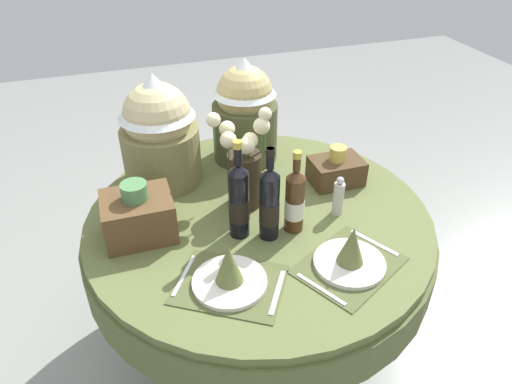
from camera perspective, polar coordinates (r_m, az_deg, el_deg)
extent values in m
plane|color=gray|center=(2.36, 0.26, -17.63)|extent=(8.00, 8.00, 0.00)
cylinder|color=#5B6638|center=(1.84, 0.32, -3.13)|extent=(1.32, 1.32, 0.04)
cylinder|color=#545D33|center=(1.90, 0.31, -5.50)|extent=(1.35, 1.35, 0.16)
cylinder|color=black|center=(2.08, 0.29, -11.20)|extent=(0.12, 0.12, 0.69)
cylinder|color=black|center=(2.35, 0.26, -17.41)|extent=(0.75, 0.75, 0.03)
cube|color=#4E562F|center=(1.54, -3.18, -11.02)|extent=(0.43, 0.40, 0.00)
cylinder|color=silver|center=(1.53, -3.19, -10.75)|extent=(0.24, 0.24, 0.02)
cone|color=#606B38|center=(1.48, -3.29, -8.62)|extent=(0.09, 0.09, 0.14)
cube|color=silver|center=(1.58, -8.66, -9.85)|extent=(0.11, 0.17, 0.00)
cube|color=silver|center=(1.51, 2.58, -11.94)|extent=(0.11, 0.17, 0.00)
cube|color=#4E562F|center=(1.63, 11.13, -8.64)|extent=(0.42, 0.39, 0.00)
cylinder|color=silver|center=(1.62, 11.17, -8.38)|extent=(0.24, 0.24, 0.02)
cone|color=#606B38|center=(1.57, 11.48, -6.28)|extent=(0.09, 0.09, 0.14)
cube|color=silver|center=(1.53, 7.81, -11.48)|extent=(0.10, 0.17, 0.00)
cube|color=silver|center=(1.73, 14.06, -5.93)|extent=(0.10, 0.18, 0.00)
cylinder|color=#332819|center=(1.82, -1.39, 1.51)|extent=(0.13, 0.13, 0.22)
sphere|color=beige|center=(1.71, -1.16, 5.55)|extent=(0.06, 0.06, 0.06)
cylinder|color=#4C7038|center=(1.73, -1.15, 4.51)|extent=(0.01, 0.01, 0.03)
sphere|color=beige|center=(1.70, -5.16, 8.66)|extent=(0.05, 0.05, 0.05)
cylinder|color=#4C7038|center=(1.74, -5.03, 6.34)|extent=(0.01, 0.01, 0.12)
sphere|color=beige|center=(1.73, 0.68, 7.96)|extent=(0.06, 0.06, 0.06)
cylinder|color=#4C7038|center=(1.76, 0.67, 6.12)|extent=(0.01, 0.01, 0.08)
sphere|color=beige|center=(1.74, -0.69, 6.26)|extent=(0.06, 0.06, 0.06)
cylinder|color=#4C7038|center=(1.76, -0.68, 5.18)|extent=(0.01, 0.01, 0.04)
sphere|color=beige|center=(1.70, -3.36, 6.27)|extent=(0.06, 0.06, 0.06)
cylinder|color=#4C7038|center=(1.73, -3.31, 4.88)|extent=(0.01, 0.01, 0.05)
sphere|color=beige|center=(1.72, 1.11, 9.40)|extent=(0.05, 0.05, 0.05)
cylinder|color=#4C7038|center=(1.76, 1.08, 7.00)|extent=(0.01, 0.01, 0.13)
sphere|color=beige|center=(1.79, -3.51, 7.59)|extent=(0.06, 0.06, 0.06)
cylinder|color=#4C7038|center=(1.81, -3.46, 6.30)|extent=(0.01, 0.01, 0.05)
cylinder|color=black|center=(1.65, -2.06, -1.51)|extent=(0.07, 0.07, 0.26)
cylinder|color=black|center=(1.66, -2.05, -2.09)|extent=(0.07, 0.07, 0.09)
cone|color=black|center=(1.57, -2.17, 2.82)|extent=(0.07, 0.07, 0.03)
cylinder|color=black|center=(1.54, -2.22, 4.71)|extent=(0.03, 0.03, 0.09)
cylinder|color=#B29933|center=(1.53, -2.24, 5.72)|extent=(0.03, 0.03, 0.02)
cylinder|color=#422814|center=(1.69, 4.67, -1.46)|extent=(0.07, 0.07, 0.22)
cylinder|color=silver|center=(1.70, 4.64, -1.94)|extent=(0.07, 0.07, 0.07)
cone|color=#422814|center=(1.62, 4.87, 2.13)|extent=(0.07, 0.07, 0.03)
cylinder|color=#422814|center=(1.60, 4.96, 3.72)|extent=(0.03, 0.03, 0.07)
cylinder|color=#B29933|center=(1.58, 5.01, 4.49)|extent=(0.03, 0.03, 0.02)
cylinder|color=black|center=(1.64, 1.62, -1.85)|extent=(0.07, 0.07, 0.25)
cylinder|color=black|center=(1.66, 1.61, -2.42)|extent=(0.07, 0.07, 0.09)
cone|color=black|center=(1.56, 1.70, 2.36)|extent=(0.07, 0.07, 0.03)
cylinder|color=black|center=(1.54, 1.73, 4.05)|extent=(0.03, 0.03, 0.08)
cylinder|color=black|center=(1.52, 1.75, 4.89)|extent=(0.03, 0.03, 0.02)
cylinder|color=#B7B2AD|center=(1.81, 9.87, -0.80)|extent=(0.04, 0.04, 0.13)
sphere|color=#B7B7BC|center=(1.77, 10.13, 1.36)|extent=(0.03, 0.03, 0.03)
cylinder|color=olive|center=(2.00, -11.25, 4.40)|extent=(0.32, 0.32, 0.24)
sphere|color=#C6B784|center=(1.92, -11.83, 8.93)|extent=(0.27, 0.27, 0.27)
cone|color=silver|center=(1.89, -12.14, 11.32)|extent=(0.30, 0.30, 0.18)
cylinder|color=#474C2D|center=(2.13, -1.32, 7.30)|extent=(0.29, 0.29, 0.26)
sphere|color=tan|center=(2.06, -1.38, 11.73)|extent=(0.24, 0.24, 0.24)
cone|color=silver|center=(2.03, -1.41, 13.78)|extent=(0.27, 0.27, 0.16)
cube|color=brown|center=(1.73, -13.94, -2.90)|extent=(0.24, 0.20, 0.16)
cylinder|color=#4C7F4C|center=(1.67, -14.45, 0.08)|extent=(0.09, 0.09, 0.06)
cube|color=#47331E|center=(2.01, 9.61, 2.51)|extent=(0.21, 0.15, 0.11)
cylinder|color=gold|center=(1.97, 9.84, 4.57)|extent=(0.07, 0.07, 0.06)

